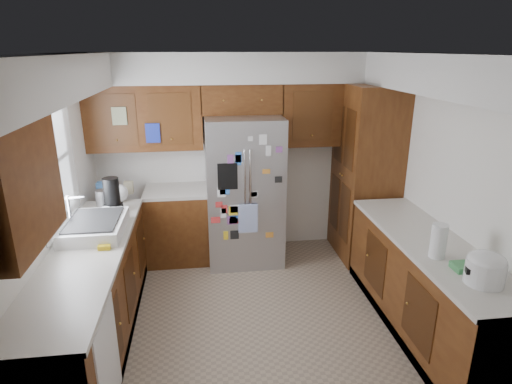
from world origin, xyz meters
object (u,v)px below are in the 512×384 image
rice_cooker (486,267)px  paper_towel (438,241)px  fridge (244,191)px  pantry (366,174)px

rice_cooker → paper_towel: (-0.12, 0.43, 0.02)m
rice_cooker → paper_towel: 0.45m
fridge → rice_cooker: bearing=-57.9°
fridge → rice_cooker: 2.83m
paper_towel → pantry: bearing=86.4°
fridge → pantry: bearing=-2.1°
pantry → rice_cooker: 2.34m
rice_cooker → fridge: bearing=122.1°
fridge → rice_cooker: fridge is taller
pantry → paper_towel: bearing=-93.6°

